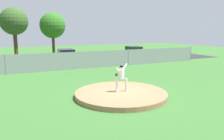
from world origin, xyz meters
name	(u,v)px	position (x,y,z in m)	size (l,w,h in m)	color
ground_plane	(87,77)	(0.00, 6.00, 0.00)	(80.00, 80.00, 0.00)	#386B2D
asphalt_strip	(64,63)	(0.00, 14.50, 0.00)	(44.00, 7.00, 0.01)	#2B2B2D
pitchers_mound	(121,94)	(0.00, 0.00, 0.13)	(5.33, 5.33, 0.27)	#99704C
pitcher_youth	(121,76)	(0.03, 0.03, 1.22)	(0.78, 0.32, 1.66)	silver
baseball	(137,88)	(1.24, 0.18, 0.30)	(0.07, 0.07, 0.07)	white
chainlink_fence	(74,61)	(0.00, 10.00, 0.87)	(30.69, 0.07, 1.84)	gray
parked_car_teal	(66,56)	(0.41, 14.98, 0.77)	(2.10, 4.20, 1.62)	#146066
parked_car_white	(134,53)	(9.60, 14.64, 0.81)	(1.97, 4.13, 1.71)	silver
traffic_cone_orange	(93,61)	(3.31, 13.55, 0.26)	(0.40, 0.40, 0.55)	orange
tree_tall_centre	(14,22)	(-4.90, 21.48, 4.97)	(3.63, 3.63, 6.85)	#4C331E
tree_broad_right	(53,26)	(0.33, 22.59, 4.54)	(3.76, 3.76, 6.46)	#4C331E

